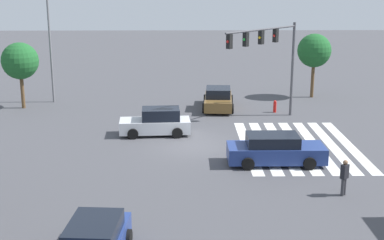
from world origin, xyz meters
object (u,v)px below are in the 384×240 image
street_light_pole_a (49,30)px  pedestrian (344,176)px  car_3 (218,99)px  tree_corner_a (314,51)px  car_2 (157,122)px  car_0 (275,150)px  traffic_signal_mast (270,49)px  fire_hydrant (275,106)px  tree_corner_b (20,61)px

street_light_pole_a → pedestrian: bearing=-137.6°
car_3 → pedestrian: 16.55m
street_light_pole_a → tree_corner_a: size_ratio=1.85×
car_3 → street_light_pole_a: (2.31, 12.31, 4.73)m
tree_corner_a → street_light_pole_a: bearing=93.9°
car_2 → car_3: size_ratio=0.89×
car_0 → car_2: bearing=139.7°
traffic_signal_mast → car_2: bearing=-24.3°
traffic_signal_mast → car_3: (3.88, 2.93, -4.10)m
fire_hydrant → traffic_signal_mast: bearing=160.4°
car_0 → car_3: (11.85, 2.11, -0.02)m
traffic_signal_mast → tree_corner_b: 17.57m
street_light_pole_a → tree_corner_b: size_ratio=1.95×
fire_hydrant → car_2: bearing=123.8°
traffic_signal_mast → car_3: 6.36m
tree_corner_a → tree_corner_b: tree_corner_a is taller
car_2 → street_light_pole_a: bearing=-50.5°
traffic_signal_mast → fire_hydrant: (2.69, -0.96, -4.38)m
car_2 → car_3: car_2 is taller
car_0 → fire_hydrant: size_ratio=5.67×
pedestrian → car_0: bearing=-13.0°
car_0 → fire_hydrant: 10.81m
traffic_signal_mast → tree_corner_b: traffic_signal_mast is taller
car_0 → pedestrian: (-4.11, -2.29, 0.17)m
car_3 → tree_corner_a: 8.96m
street_light_pole_a → tree_corner_a: 20.06m
car_0 → tree_corner_b: tree_corner_b is taller
car_0 → street_light_pole_a: 20.75m
car_3 → pedestrian: size_ratio=2.99×
pedestrian → tree_corner_a: 20.08m
tree_corner_a → fire_hydrant: 6.93m
car_2 → tree_corner_a: 15.82m
car_3 → fire_hydrant: bearing=-103.0°
street_light_pole_a → car_3: bearing=-100.6°
car_3 → fire_hydrant: car_3 is taller
street_light_pole_a → tree_corner_b: street_light_pole_a is taller
car_0 → tree_corner_a: size_ratio=0.98×
car_2 → street_light_pole_a: street_light_pole_a is taller
street_light_pole_a → fire_hydrant: size_ratio=10.73×
pedestrian → tree_corner_b: 24.78m
car_3 → tree_corner_a: (3.67, -7.63, 2.95)m
car_2 → pedestrian: bearing=128.7°
car_2 → car_3: 7.72m
street_light_pole_a → tree_corner_a: (1.36, -19.94, -1.77)m
traffic_signal_mast → car_3: traffic_signal_mast is taller
car_0 → street_light_pole_a: street_light_pole_a is taller
traffic_signal_mast → tree_corner_a: size_ratio=1.26×
fire_hydrant → car_3: bearing=73.0°
pedestrian → tree_corner_b: size_ratio=0.34×
traffic_signal_mast → pedestrian: size_ratio=3.91×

